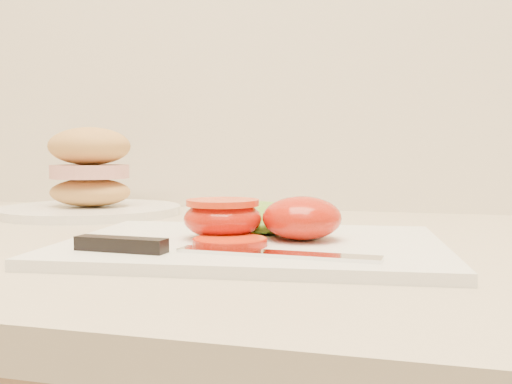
# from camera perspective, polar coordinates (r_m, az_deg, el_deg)

# --- Properties ---
(cutting_board) EXTENTS (0.38, 0.29, 0.01)m
(cutting_board) POSITION_cam_1_polar(r_m,az_deg,el_deg) (0.54, -0.27, -5.34)
(cutting_board) COLOR white
(cutting_board) RESTS_ON counter
(tomato_half_dome) EXTENTS (0.08, 0.08, 0.04)m
(tomato_half_dome) POSITION_cam_1_polar(r_m,az_deg,el_deg) (0.54, 4.62, -2.60)
(tomato_half_dome) COLOR red
(tomato_half_dome) RESTS_ON cutting_board
(tomato_half_cut) EXTENTS (0.08, 0.08, 0.04)m
(tomato_half_cut) POSITION_cam_1_polar(r_m,az_deg,el_deg) (0.55, -3.35, -2.50)
(tomato_half_cut) COLOR red
(tomato_half_cut) RESTS_ON cutting_board
(tomato_slice_0) EXTENTS (0.06, 0.06, 0.01)m
(tomato_slice_0) POSITION_cam_1_polar(r_m,az_deg,el_deg) (0.51, -2.63, -4.99)
(tomato_slice_0) COLOR #E74E1F
(tomato_slice_0) RESTS_ON cutting_board
(lettuce_leaf_0) EXTENTS (0.16, 0.14, 0.03)m
(lettuce_leaf_0) POSITION_cam_1_polar(r_m,az_deg,el_deg) (0.61, -0.55, -2.60)
(lettuce_leaf_0) COLOR #84C133
(lettuce_leaf_0) RESTS_ON cutting_board
(knife) EXTENTS (0.26, 0.04, 0.01)m
(knife) POSITION_cam_1_polar(r_m,az_deg,el_deg) (0.48, -7.56, -5.57)
(knife) COLOR silver
(knife) RESTS_ON cutting_board
(sandwich_plate) EXTENTS (0.27, 0.27, 0.13)m
(sandwich_plate) POSITION_cam_1_polar(r_m,az_deg,el_deg) (0.89, -16.25, 0.92)
(sandwich_plate) COLOR white
(sandwich_plate) RESTS_ON counter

